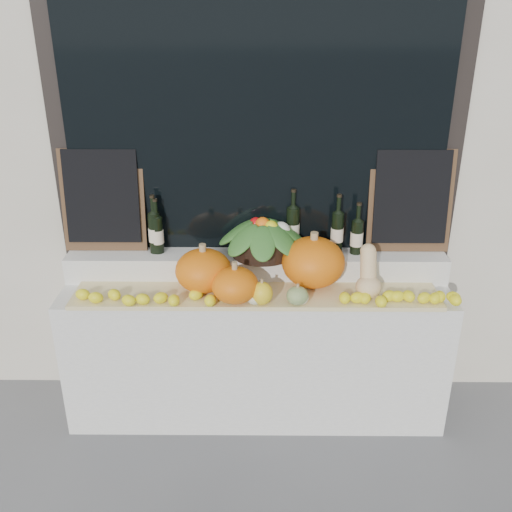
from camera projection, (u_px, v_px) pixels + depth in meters
storefront_facade at (257, 36)px, 3.50m from camera, size 7.00×0.94×4.50m
display_sill at (256, 350)px, 3.58m from camera, size 2.30×0.55×0.88m
rear_tier at (256, 265)px, 3.50m from camera, size 2.30×0.25×0.16m
straw_bedding at (256, 296)px, 3.28m from camera, size 2.10×0.32×0.02m
pumpkin_left at (203, 270)px, 3.27m from camera, size 0.41×0.41×0.25m
pumpkin_right at (313, 262)px, 3.32m from camera, size 0.37×0.37×0.29m
pumpkin_center at (235, 285)px, 3.15m from camera, size 0.27×0.27×0.20m
butternut_squash at (368, 276)px, 3.21m from camera, size 0.14×0.21×0.29m
decorative_gourds at (270, 295)px, 3.14m from camera, size 0.48×0.13×0.15m
lemon_heap at (256, 298)px, 3.16m from camera, size 2.20×0.16×0.06m
produce_bowl at (263, 236)px, 3.41m from camera, size 0.57×0.57×0.25m
wine_bottle_far_left at (155, 232)px, 3.43m from camera, size 0.08×0.08×0.36m
wine_bottle_near_left at (157, 234)px, 3.43m from camera, size 0.08×0.08×0.34m
wine_bottle_tall at (293, 228)px, 3.47m from camera, size 0.08×0.08×0.38m
wine_bottle_near_right at (337, 232)px, 3.42m from camera, size 0.08×0.08×0.37m
wine_bottle_far_right at (357, 236)px, 3.42m from camera, size 0.08×0.08×0.32m
chalkboard_left at (102, 199)px, 3.40m from camera, size 0.50×0.10×0.62m
chalkboard_right at (411, 200)px, 3.39m from camera, size 0.50×0.10×0.62m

